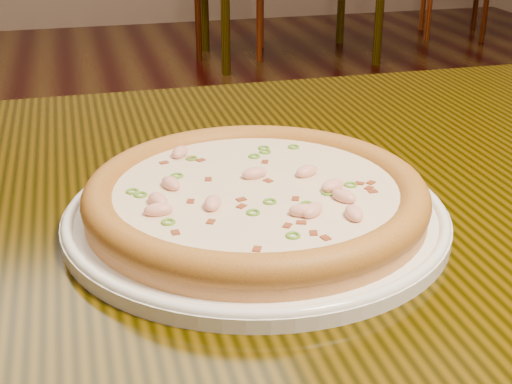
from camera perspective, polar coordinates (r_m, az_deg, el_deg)
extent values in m
cube|color=black|center=(0.73, 8.17, -1.03)|extent=(1.20, 0.80, 0.04)
cylinder|color=white|center=(0.64, 0.00, -1.96)|extent=(0.34, 0.34, 0.01)
torus|color=white|center=(0.64, 0.00, -1.48)|extent=(0.34, 0.34, 0.01)
cylinder|color=tan|center=(0.63, 0.00, -0.74)|extent=(0.30, 0.30, 0.02)
torus|color=#B5782D|center=(0.63, 0.00, 0.00)|extent=(0.30, 0.30, 0.03)
cylinder|color=beige|center=(0.63, 0.00, 0.21)|extent=(0.25, 0.25, 0.00)
ellipsoid|color=#F2B29E|center=(0.60, 7.05, -0.34)|extent=(0.02, 0.03, 0.01)
ellipsoid|color=#F2B29E|center=(0.59, -3.50, -0.89)|extent=(0.02, 0.03, 0.01)
ellipsoid|color=#F2B29E|center=(0.58, -7.81, -1.42)|extent=(0.02, 0.01, 0.01)
ellipsoid|color=#F2B29E|center=(0.70, -6.10, 3.18)|extent=(0.02, 0.03, 0.01)
ellipsoid|color=#F2B29E|center=(0.58, 3.82, -1.51)|extent=(0.03, 0.02, 0.01)
ellipsoid|color=#F2B29E|center=(0.65, 4.07, 1.66)|extent=(0.03, 0.02, 0.01)
ellipsoid|color=#F2B29E|center=(0.58, 4.51, -1.47)|extent=(0.03, 0.03, 0.01)
ellipsoid|color=#F2B29E|center=(0.63, -6.82, 0.69)|extent=(0.02, 0.03, 0.01)
ellipsoid|color=#F2B29E|center=(0.62, 6.15, 0.50)|extent=(0.03, 0.02, 0.01)
ellipsoid|color=#F2B29E|center=(0.60, -7.86, -0.65)|extent=(0.02, 0.03, 0.01)
ellipsoid|color=#F2B29E|center=(0.65, -0.13, 1.50)|extent=(0.03, 0.02, 0.01)
ellipsoid|color=#F2B29E|center=(0.58, 7.84, -1.70)|extent=(0.02, 0.03, 0.01)
cube|color=maroon|center=(0.64, -3.83, 0.95)|extent=(0.01, 0.01, 0.00)
cube|color=maroon|center=(0.52, 0.08, -4.67)|extent=(0.01, 0.01, 0.00)
cube|color=maroon|center=(0.63, 9.02, 0.23)|extent=(0.01, 0.01, 0.00)
cube|color=maroon|center=(0.68, 0.72, 2.36)|extent=(0.01, 0.01, 0.00)
cube|color=maroon|center=(0.64, 8.28, 0.62)|extent=(0.01, 0.01, 0.00)
cube|color=maroon|center=(0.64, 0.98, 0.84)|extent=(0.01, 0.01, 0.00)
cube|color=maroon|center=(0.59, -1.18, -1.23)|extent=(0.01, 0.01, 0.00)
cube|color=maroon|center=(0.62, 9.32, -0.03)|extent=(0.01, 0.01, 0.00)
cube|color=maroon|center=(0.55, -6.45, -3.32)|extent=(0.01, 0.01, 0.00)
cube|color=maroon|center=(0.56, 3.65, -2.53)|extent=(0.01, 0.01, 0.00)
cube|color=maroon|center=(0.60, -1.19, -0.68)|extent=(0.01, 0.01, 0.00)
cube|color=maroon|center=(0.54, 5.59, -3.76)|extent=(0.01, 0.01, 0.00)
cube|color=maroon|center=(0.68, -7.37, 2.27)|extent=(0.01, 0.01, 0.00)
cube|color=maroon|center=(0.57, -3.64, -2.47)|extent=(0.01, 0.01, 0.00)
cube|color=maroon|center=(0.55, 4.62, -3.37)|extent=(0.01, 0.01, 0.00)
cube|color=maroon|center=(0.60, 3.18, -0.61)|extent=(0.01, 0.01, 0.00)
cube|color=maroon|center=(0.64, 9.17, 0.67)|extent=(0.01, 0.01, 0.00)
cube|color=maroon|center=(0.56, 2.52, -2.78)|extent=(0.01, 0.01, 0.00)
cube|color=maroon|center=(0.60, -5.25, -0.82)|extent=(0.01, 0.01, 0.00)
cube|color=maroon|center=(0.69, -4.44, 2.49)|extent=(0.01, 0.01, 0.00)
cube|color=maroon|center=(0.69, -5.22, 2.57)|extent=(0.01, 0.01, 0.00)
torus|color=#548D24|center=(0.71, 0.63, 3.52)|extent=(0.01, 0.01, 0.00)
torus|color=#548D24|center=(0.54, 2.98, -3.51)|extent=(0.02, 0.02, 0.00)
torus|color=#548D24|center=(0.59, 4.08, -1.01)|extent=(0.02, 0.02, 0.00)
torus|color=#548D24|center=(0.60, 7.23, -0.65)|extent=(0.02, 0.02, 0.00)
torus|color=#548D24|center=(0.70, 0.74, 3.23)|extent=(0.01, 0.01, 0.00)
torus|color=#548D24|center=(0.69, -5.17, 2.69)|extent=(0.01, 0.01, 0.00)
torus|color=#548D24|center=(0.58, -0.24, -1.67)|extent=(0.02, 0.02, 0.00)
torus|color=#548D24|center=(0.58, 3.47, -1.57)|extent=(0.02, 0.02, 0.00)
torus|color=#548D24|center=(0.72, 3.03, 3.61)|extent=(0.02, 0.02, 0.00)
torus|color=#548D24|center=(0.62, -9.86, 0.03)|extent=(0.02, 0.02, 0.00)
torus|color=#548D24|center=(0.57, -7.04, -2.41)|extent=(0.01, 0.01, 0.00)
torus|color=#548D24|center=(0.63, 7.58, 0.56)|extent=(0.02, 0.02, 0.00)
torus|color=#548D24|center=(0.65, -6.34, 1.29)|extent=(0.01, 0.01, 0.00)
torus|color=#548D24|center=(0.69, -0.15, 2.86)|extent=(0.02, 0.02, 0.00)
torus|color=#548D24|center=(0.60, 1.11, -0.79)|extent=(0.01, 0.01, 0.00)
torus|color=#548D24|center=(0.62, -9.22, -0.24)|extent=(0.02, 0.02, 0.00)
torus|color=#548D24|center=(0.62, 5.77, -0.07)|extent=(0.01, 0.01, 0.00)
cylinder|color=black|center=(3.96, -2.48, 14.34)|extent=(0.05, 0.05, 0.71)
cylinder|color=black|center=(4.24, 9.90, 14.68)|extent=(0.05, 0.05, 0.71)
cylinder|color=#591406|center=(4.29, 0.27, 13.11)|extent=(0.04, 0.04, 0.41)
cylinder|color=#591406|center=(4.64, 0.40, 13.97)|extent=(0.04, 0.04, 0.41)
cylinder|color=#591406|center=(4.32, -4.64, 13.10)|extent=(0.04, 0.04, 0.41)
cylinder|color=#591406|center=(4.67, -4.15, 13.96)|extent=(0.04, 0.04, 0.41)
cylinder|color=#591406|center=(5.32, 13.27, 14.68)|extent=(0.04, 0.04, 0.41)
cylinder|color=#591406|center=(4.97, 13.68, 14.00)|extent=(0.04, 0.04, 0.41)
cylinder|color=#591406|center=(5.38, 17.20, 14.35)|extent=(0.04, 0.04, 0.41)
cylinder|color=#591406|center=(5.03, 17.87, 13.64)|extent=(0.04, 0.04, 0.41)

